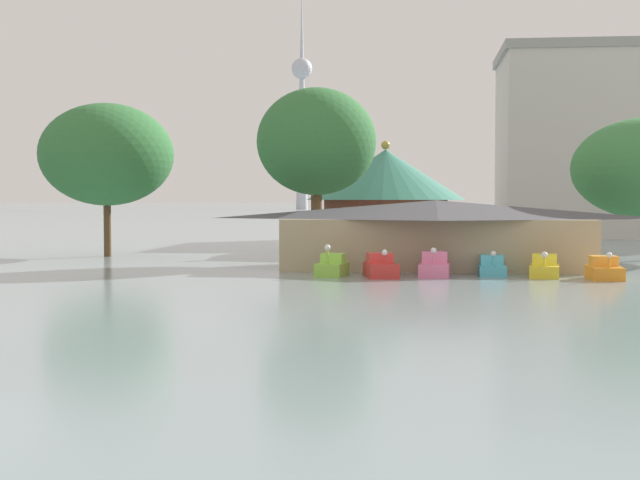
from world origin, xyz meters
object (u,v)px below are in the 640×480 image
pedal_boat_red (381,267)px  boathouse (436,233)px  green_roof_pavilion (385,195)px  distant_broadcast_tower (302,91)px  pedal_boat_lime (332,267)px  pedal_boat_yellow (545,268)px  pedal_boat_orange (604,270)px  pedal_boat_pink (435,266)px  shoreline_tree_tall_left (107,155)px  shoreline_tree_mid (317,142)px  pedal_boat_cyan (492,267)px

pedal_boat_red → boathouse: 7.15m
pedal_boat_red → green_roof_pavilion: size_ratio=0.25×
distant_broadcast_tower → pedal_boat_lime: bearing=-82.3°
green_roof_pavilion → pedal_boat_yellow: bearing=-66.0°
pedal_boat_orange → green_roof_pavilion: 25.55m
pedal_boat_pink → shoreline_tree_tall_left: 28.45m
shoreline_tree_tall_left → shoreline_tree_mid: bearing=-16.6°
distant_broadcast_tower → shoreline_tree_tall_left: bearing=-85.2°
pedal_boat_red → shoreline_tree_mid: bearing=-167.6°
shoreline_tree_tall_left → shoreline_tree_mid: size_ratio=0.97×
pedal_boat_orange → shoreline_tree_tall_left: bearing=-116.0°
pedal_boat_yellow → boathouse: boathouse is taller
pedal_boat_yellow → shoreline_tree_tall_left: 33.51m
pedal_boat_red → distant_broadcast_tower: (-46.63, 325.74, 49.33)m
pedal_boat_orange → shoreline_tree_tall_left: shoreline_tree_tall_left is taller
pedal_boat_red → distant_broadcast_tower: size_ratio=0.02×
boathouse → shoreline_tree_mid: 10.52m
pedal_boat_lime → pedal_boat_red: pedal_boat_lime is taller
pedal_boat_orange → shoreline_tree_mid: 20.90m
pedal_boat_lime → pedal_boat_red: bearing=89.0°
green_roof_pavilion → shoreline_tree_tall_left: size_ratio=1.11×
shoreline_tree_mid → boathouse: bearing=-27.9°
pedal_boat_pink → pedal_boat_red: bearing=-69.4°
pedal_boat_yellow → pedal_boat_orange: (2.94, -1.03, -0.00)m
pedal_boat_cyan → pedal_boat_yellow: 2.91m
pedal_boat_lime → distant_broadcast_tower: size_ratio=0.02×
pedal_boat_lime → pedal_boat_cyan: (8.78, 1.41, -0.06)m
pedal_boat_orange → shoreline_tree_mid: bearing=-123.4°
pedal_boat_red → pedal_boat_pink: pedal_boat_pink is taller
pedal_boat_cyan → pedal_boat_lime: bearing=-79.9°
pedal_boat_orange → shoreline_tree_tall_left: 36.55m
pedal_boat_lime → pedal_boat_pink: 5.63m
green_roof_pavilion → distant_broadcast_tower: distant_broadcast_tower is taller
boathouse → green_roof_pavilion: bearing=103.1°
pedal_boat_pink → shoreline_tree_mid: size_ratio=0.26×
pedal_boat_cyan → pedal_boat_pink: bearing=-71.3°
pedal_boat_red → boathouse: (3.08, 6.24, 1.65)m
shoreline_tree_mid → pedal_boat_lime: bearing=-78.7°
pedal_boat_lime → boathouse: size_ratio=0.13×
pedal_boat_pink → pedal_boat_orange: bearing=87.5°
pedal_boat_red → pedal_boat_cyan: size_ratio=1.14×
pedal_boat_red → pedal_boat_orange: 11.75m
green_roof_pavilion → shoreline_tree_mid: size_ratio=1.07×
green_roof_pavilion → shoreline_tree_tall_left: 21.44m
pedal_boat_yellow → pedal_boat_pink: bearing=-81.4°
pedal_boat_red → pedal_boat_cyan: (6.08, 1.87, -0.08)m
pedal_boat_lime → pedal_boat_yellow: bearing=100.6°
distant_broadcast_tower → pedal_boat_orange: bearing=-79.8°
pedal_boat_orange → pedal_boat_cyan: bearing=-110.6°
green_roof_pavilion → pedal_boat_cyan: bearing=-71.6°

